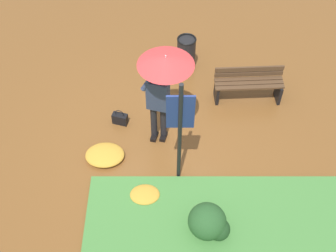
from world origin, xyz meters
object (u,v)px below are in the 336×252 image
(park_bench, at_px, (248,84))
(handbag, at_px, (120,119))
(trash_bin, at_px, (186,54))
(info_sign_post, at_px, (180,123))
(person_with_umbrella, at_px, (162,78))

(park_bench, bearing_deg, handbag, -164.92)
(handbag, relative_size, trash_bin, 0.44)
(info_sign_post, relative_size, handbag, 6.22)
(handbag, height_order, trash_bin, trash_bin)
(handbag, bearing_deg, park_bench, 15.08)
(info_sign_post, height_order, park_bench, info_sign_post)
(handbag, relative_size, park_bench, 0.26)
(info_sign_post, bearing_deg, person_with_umbrella, 107.37)
(handbag, xyz_separation_m, park_bench, (2.60, 0.70, 0.28))
(person_with_umbrella, height_order, info_sign_post, info_sign_post)
(park_bench, xyz_separation_m, trash_bin, (-1.25, 0.92, 0.02))
(info_sign_post, xyz_separation_m, trash_bin, (0.21, 2.88, -1.03))
(person_with_umbrella, bearing_deg, park_bench, 30.81)
(trash_bin, bearing_deg, info_sign_post, -94.10)
(park_bench, distance_m, trash_bin, 1.55)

